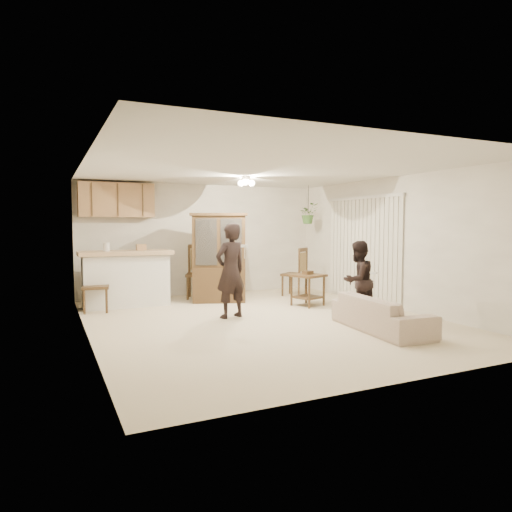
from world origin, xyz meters
name	(u,v)px	position (x,y,z in m)	size (l,w,h in m)	color
floor	(264,321)	(0.00, 0.00, 0.00)	(6.50, 6.50, 0.00)	beige
ceiling	(264,169)	(0.00, 0.00, 2.50)	(5.50, 6.50, 0.02)	silver
wall_back	(202,240)	(0.00, 3.25, 1.25)	(5.50, 0.02, 2.50)	white
wall_front	(407,260)	(0.00, -3.25, 1.25)	(5.50, 0.02, 2.50)	white
wall_left	(86,250)	(-2.75, 0.00, 1.25)	(0.02, 6.50, 2.50)	white
wall_right	(395,243)	(2.75, 0.00, 1.25)	(0.02, 6.50, 2.50)	white
breakfast_bar	(126,281)	(-1.85, 2.35, 0.50)	(1.60, 0.55, 1.00)	silver
bar_top	(126,253)	(-1.85, 2.35, 1.05)	(1.75, 0.70, 0.08)	tan
upper_cabinets	(117,200)	(-1.90, 3.07, 2.10)	(1.50, 0.34, 0.70)	#966141
vertical_blinds	(363,249)	(2.71, 0.90, 1.10)	(0.06, 2.30, 2.10)	beige
ceiling_fixture	(246,182)	(0.20, 1.20, 2.40)	(0.36, 0.36, 0.20)	#FFE4BF
hanging_plant	(308,214)	(2.30, 2.40, 1.85)	(0.43, 0.37, 0.48)	#3A6227
plant_cord	(308,199)	(2.30, 2.40, 2.17)	(0.01, 0.01, 0.65)	black
sofa	(381,306)	(1.31, -1.35, 0.37)	(1.87, 0.73, 0.73)	beige
adult	(231,265)	(-0.40, 0.49, 0.90)	(0.66, 0.43, 1.80)	black
child	(358,280)	(1.47, -0.56, 0.68)	(0.66, 0.51, 1.35)	black
china_hutch	(219,258)	(-0.03, 2.07, 0.90)	(1.24, 0.82, 1.83)	#3B2815
side_table	(308,289)	(1.41, 0.93, 0.32)	(0.72, 0.72, 0.69)	#3B2815
chair_bar	(96,296)	(-2.45, 2.01, 0.29)	(0.52, 0.52, 1.04)	#3B2815
chair_hutch_left	(199,283)	(-0.28, 2.69, 0.33)	(0.67, 0.67, 1.16)	#3B2815
chair_hutch_right	(294,282)	(1.79, 2.13, 0.30)	(0.67, 0.67, 1.08)	#3B2815
controller_adult	(245,246)	(-0.30, 0.13, 1.25)	(0.04, 0.14, 0.04)	silver
controller_child	(373,273)	(1.55, -0.86, 0.81)	(0.04, 0.11, 0.04)	silver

